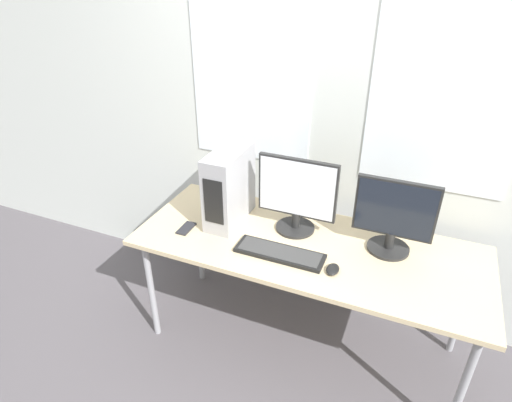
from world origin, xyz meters
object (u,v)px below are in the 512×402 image
at_px(keyboard, 280,253).
at_px(mouse, 333,269).
at_px(monitor_right_near, 394,216).
at_px(pc_tower, 229,187).
at_px(monitor_main, 297,195).
at_px(cell_phone, 186,228).

height_order(keyboard, mouse, mouse).
bearing_deg(monitor_right_near, pc_tower, -176.48).
bearing_deg(keyboard, mouse, -5.18).
distance_m(monitor_main, cell_phone, 0.68).
distance_m(pc_tower, mouse, 0.77).
height_order(mouse, cell_phone, mouse).
bearing_deg(pc_tower, cell_phone, -133.60).
bearing_deg(mouse, monitor_right_near, 52.60).
xyz_separation_m(monitor_right_near, cell_phone, (-1.12, -0.26, -0.21)).
height_order(pc_tower, mouse, pc_tower).
height_order(monitor_main, keyboard, monitor_main).
height_order(pc_tower, monitor_right_near, pc_tower).
relative_size(monitor_main, cell_phone, 3.29).
bearing_deg(mouse, pc_tower, 160.62).
distance_m(monitor_right_near, cell_phone, 1.17).
distance_m(pc_tower, monitor_main, 0.40).
bearing_deg(pc_tower, keyboard, -28.57).
bearing_deg(pc_tower, monitor_right_near, 3.52).
bearing_deg(monitor_main, cell_phone, -156.84).
relative_size(monitor_main, keyboard, 0.94).
xyz_separation_m(monitor_main, cell_phone, (-0.59, -0.25, -0.22)).
height_order(monitor_right_near, mouse, monitor_right_near).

